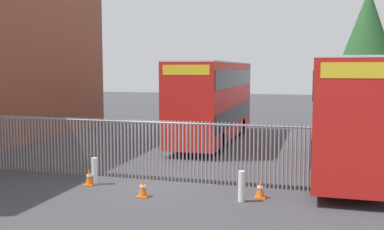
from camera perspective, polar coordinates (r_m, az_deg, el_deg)
ground_plane at (r=23.98m, az=2.59°, el=-3.82°), size 100.00×100.00×0.00m
palisade_fence at (r=16.36m, az=-5.41°, el=-4.19°), size 16.43×0.14×2.35m
double_decker_bus_near_gate at (r=18.65m, az=19.12°, el=0.60°), size 2.54×10.81×4.42m
double_decker_bus_behind_fence_left at (r=24.78m, az=2.75°, el=2.14°), size 2.54×10.81×4.42m
bollard_near_left at (r=16.13m, az=-12.33°, el=-7.00°), size 0.20×0.20×0.95m
bollard_center_front at (r=13.86m, az=6.33°, el=-9.03°), size 0.20×0.20×0.95m
traffic_cone_by_gate at (r=14.39m, az=-6.29°, el=-9.24°), size 0.34×0.34×0.59m
traffic_cone_mid_forecourt at (r=14.36m, az=8.70°, el=-9.30°), size 0.34×0.34×0.59m
traffic_cone_near_kerb at (r=16.10m, az=-12.97°, el=-7.72°), size 0.34×0.34×0.59m
tree_tall_back at (r=38.23m, az=21.47°, el=9.13°), size 5.38×5.38×10.33m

